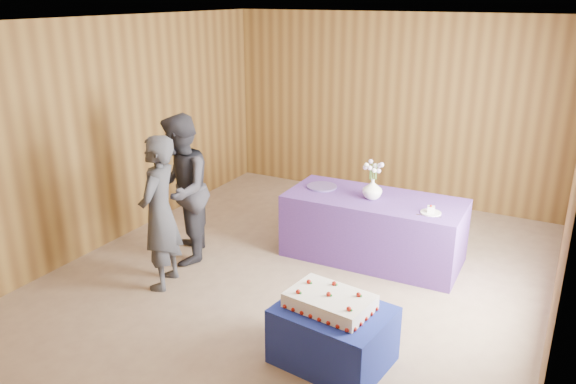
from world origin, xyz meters
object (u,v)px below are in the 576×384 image
Objects in this scene: serving_table at (373,228)px; sheet_cake at (330,301)px; cake_table at (333,335)px; guest_right at (181,190)px; vase at (372,189)px; guest_left at (159,213)px.

serving_table is 2.63× the size of sheet_cake.
serving_table is at bearing 108.23° from cake_table.
serving_table reaches higher than sheet_cake.
cake_table is 2.57m from guest_right.
serving_table is 0.49m from vase.
vase is (-0.40, 1.98, 0.61)m from cake_table.
cake_table is 0.55× the size of guest_left.
serving_table is 1.23× the size of guest_left.
serving_table is at bearing 116.91° from guest_left.
guest_right is (-1.93, -1.05, 0.48)m from serving_table.
guest_left reaches higher than serving_table.
guest_left is 0.62m from guest_right.
cake_table is 2.22m from guest_left.
guest_left is at bearing 177.54° from sheet_cake.
guest_right is at bearing 164.72° from sheet_cake.
guest_left is (-2.12, 0.38, 0.57)m from cake_table.
cake_table is 1.18× the size of sheet_cake.
serving_table is 1.17× the size of guest_right.
guest_left is at bearing -136.89° from vase.
vase is 2.16m from guest_right.
guest_right is (-1.90, -1.01, -0.01)m from vase.
sheet_cake is at bearing 35.29° from guest_right.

